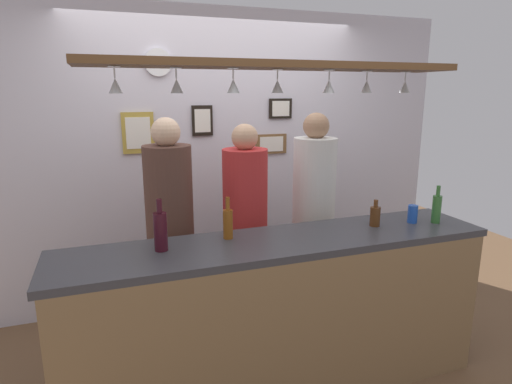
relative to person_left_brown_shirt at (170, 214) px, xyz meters
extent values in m
plane|color=brown|center=(0.57, -0.36, -1.04)|extent=(8.00, 8.00, 0.00)
cube|color=silver|center=(0.57, 0.74, 0.26)|extent=(4.40, 0.06, 2.60)
cube|color=#38383D|center=(0.57, -0.71, -0.05)|extent=(2.70, 0.55, 0.04)
cube|color=olive|center=(0.57, -0.97, -0.56)|extent=(2.65, 0.04, 0.98)
cube|color=brown|center=(0.57, -0.66, 1.00)|extent=(2.20, 0.36, 0.04)
cylinder|color=silver|center=(-0.33, -0.69, 0.98)|extent=(0.06, 0.06, 0.00)
cylinder|color=silver|center=(-0.33, -0.69, 0.95)|extent=(0.01, 0.01, 0.06)
cone|color=silver|center=(-0.33, -0.69, 0.88)|extent=(0.07, 0.07, 0.08)
cylinder|color=silver|center=(-0.02, -0.65, 0.98)|extent=(0.06, 0.06, 0.00)
cylinder|color=silver|center=(-0.02, -0.65, 0.95)|extent=(0.01, 0.01, 0.06)
cone|color=silver|center=(-0.02, -0.65, 0.88)|extent=(0.07, 0.07, 0.08)
cylinder|color=silver|center=(0.27, -0.72, 0.98)|extent=(0.06, 0.06, 0.00)
cylinder|color=silver|center=(0.27, -0.72, 0.95)|extent=(0.01, 0.01, 0.06)
cone|color=silver|center=(0.27, -0.72, 0.88)|extent=(0.07, 0.07, 0.08)
cylinder|color=silver|center=(0.56, -0.66, 0.98)|extent=(0.06, 0.06, 0.00)
cylinder|color=silver|center=(0.56, -0.66, 0.95)|extent=(0.01, 0.01, 0.06)
cone|color=silver|center=(0.56, -0.66, 0.88)|extent=(0.07, 0.07, 0.08)
cylinder|color=silver|center=(0.85, -0.72, 0.98)|extent=(0.06, 0.06, 0.00)
cylinder|color=silver|center=(0.85, -0.72, 0.95)|extent=(0.01, 0.01, 0.06)
cone|color=silver|center=(0.85, -0.72, 0.88)|extent=(0.07, 0.07, 0.08)
cylinder|color=silver|center=(1.14, -0.67, 0.98)|extent=(0.06, 0.06, 0.00)
cylinder|color=silver|center=(1.14, -0.67, 0.95)|extent=(0.01, 0.01, 0.06)
cone|color=silver|center=(1.14, -0.67, 0.88)|extent=(0.07, 0.07, 0.08)
cylinder|color=silver|center=(1.45, -0.64, 0.98)|extent=(0.06, 0.06, 0.00)
cylinder|color=silver|center=(1.45, -0.64, 0.95)|extent=(0.01, 0.01, 0.06)
cone|color=silver|center=(1.45, -0.64, 0.88)|extent=(0.07, 0.07, 0.08)
cube|color=#2D334C|center=(0.00, 0.00, -0.63)|extent=(0.17, 0.18, 0.82)
cylinder|color=brown|center=(0.00, 0.00, 0.13)|extent=(0.34, 0.34, 0.71)
sphere|color=beige|center=(0.00, 0.00, 0.58)|extent=(0.20, 0.20, 0.20)
cube|color=#2D334C|center=(0.57, 0.00, -0.65)|extent=(0.17, 0.18, 0.79)
cylinder|color=red|center=(0.57, 0.00, 0.09)|extent=(0.34, 0.34, 0.69)
sphere|color=tan|center=(0.57, 0.00, 0.53)|extent=(0.20, 0.20, 0.20)
cube|color=#2D334C|center=(1.15, 0.00, -0.63)|extent=(0.17, 0.18, 0.83)
cylinder|color=white|center=(1.15, 0.00, 0.14)|extent=(0.34, 0.34, 0.72)
sphere|color=#9E7556|center=(1.15, 0.00, 0.59)|extent=(0.20, 0.20, 0.20)
cylinder|color=#380F19|center=(-0.14, -0.66, 0.09)|extent=(0.08, 0.08, 0.22)
cylinder|color=#380F19|center=(-0.14, -0.66, 0.24)|extent=(0.03, 0.03, 0.08)
cylinder|color=brown|center=(0.27, -0.59, 0.07)|extent=(0.06, 0.06, 0.18)
cylinder|color=brown|center=(0.27, -0.59, 0.20)|extent=(0.03, 0.03, 0.08)
cylinder|color=#336B2D|center=(1.70, -0.75, 0.07)|extent=(0.06, 0.06, 0.19)
cylinder|color=#336B2D|center=(1.70, -0.75, 0.20)|extent=(0.03, 0.03, 0.07)
cylinder|color=#512D14|center=(1.26, -0.68, 0.04)|extent=(0.07, 0.07, 0.13)
cylinder|color=#512D14|center=(1.26, -0.68, 0.13)|extent=(0.03, 0.03, 0.05)
cylinder|color=#1E4CB2|center=(1.55, -0.70, 0.04)|extent=(0.07, 0.07, 0.12)
cube|color=black|center=(0.41, 0.69, 0.61)|extent=(0.18, 0.02, 0.26)
cube|color=white|center=(0.41, 0.68, 0.61)|extent=(0.14, 0.01, 0.20)
cube|color=black|center=(1.14, 0.69, 0.70)|extent=(0.22, 0.02, 0.18)
cube|color=white|center=(1.14, 0.68, 0.70)|extent=(0.17, 0.01, 0.14)
cube|color=#B29338|center=(-0.13, 0.69, 0.52)|extent=(0.26, 0.02, 0.34)
cube|color=white|center=(-0.13, 0.68, 0.52)|extent=(0.20, 0.01, 0.26)
cube|color=brown|center=(1.05, 0.69, 0.38)|extent=(0.30, 0.02, 0.18)
cube|color=white|center=(1.05, 0.68, 0.38)|extent=(0.23, 0.01, 0.14)
cylinder|color=white|center=(0.06, 0.69, 1.08)|extent=(0.22, 0.03, 0.22)
camera|label=1|loc=(-0.40, -3.00, 0.86)|focal=30.18mm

